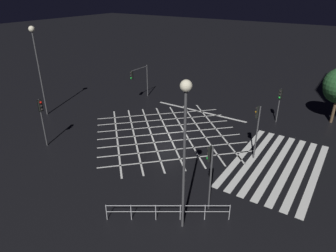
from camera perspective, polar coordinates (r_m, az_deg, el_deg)
The scene contains 10 objects.
ground_plane at distance 27.49m, azimuth -0.00°, elevation -1.36°, with size 200.00×200.00×0.00m, color black.
road_markings at distance 25.48m, azimuth 10.88°, elevation -4.12°, with size 15.67×20.59×0.01m.
traffic_light_ne_main at distance 35.03m, azimuth -5.64°, elevation 9.42°, with size 3.12×0.36×3.86m.
traffic_light_se_main at distance 30.68m, azimuth 20.48°, elevation 4.86°, with size 0.39×0.36×3.44m.
traffic_light_nw_cross at distance 26.19m, azimuth -22.92°, elevation 2.22°, with size 0.36×0.39×4.12m.
traffic_light_sw_cross at distance 17.27m, azimuth 8.02°, elevation -7.41°, with size 0.36×0.39×4.24m.
traffic_light_median_south at distance 23.21m, azimuth 16.63°, elevation 0.78°, with size 0.36×0.39×4.35m.
street_lamp_east at distance 32.30m, azimuth -23.90°, elevation 12.92°, with size 0.58×0.58×8.91m.
street_lamp_west at distance 14.19m, azimuth 3.27°, elevation 0.30°, with size 0.57×0.57×8.48m.
pedestrian_railing at distance 17.67m, azimuth -0.00°, elevation -15.79°, with size 3.91×5.93×1.05m.
Camera 1 is at (-20.59, -13.51, 12.22)m, focal length 32.00 mm.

